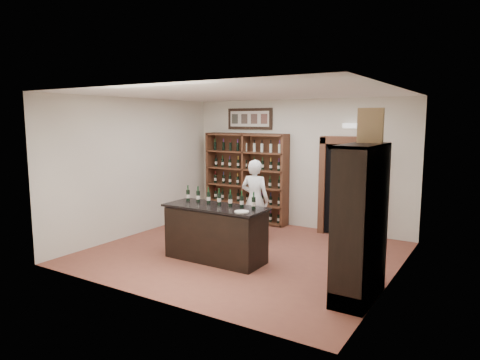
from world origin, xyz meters
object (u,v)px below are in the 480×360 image
tasting_counter (215,233)px  side_cabinet (362,247)px  shopkeeper (255,200)px  counter_bottle_0 (188,195)px  wine_shelf (247,177)px  wine_crate (371,126)px

tasting_counter → side_cabinet: size_ratio=0.85×
tasting_counter → shopkeeper: 1.59m
counter_bottle_0 → shopkeeper: size_ratio=0.18×
counter_bottle_0 → wine_shelf: bearing=97.7°
side_cabinet → wine_crate: 1.72m
shopkeeper → wine_crate: size_ratio=3.47×
counter_bottle_0 → wine_crate: 3.67m
tasting_counter → shopkeeper: shopkeeper is taller
side_cabinet → wine_crate: bearing=96.1°
wine_crate → wine_shelf: bearing=136.1°
counter_bottle_0 → wine_crate: (3.41, -0.11, 1.34)m
counter_bottle_0 → side_cabinet: bearing=-7.0°
counter_bottle_0 → wine_crate: wine_crate is taller
wine_shelf → counter_bottle_0: 2.83m
counter_bottle_0 → tasting_counter: bearing=-9.9°
side_cabinet → wine_crate: size_ratio=4.47×
counter_bottle_0 → wine_crate: bearing=-1.9°
tasting_counter → wine_crate: size_ratio=3.82×
tasting_counter → wine_crate: (2.69, 0.01, 1.95)m
wine_shelf → tasting_counter: wine_shelf is taller
wine_shelf → counter_bottle_0: bearing=-82.3°
tasting_counter → counter_bottle_0: (-0.72, 0.13, 0.61)m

